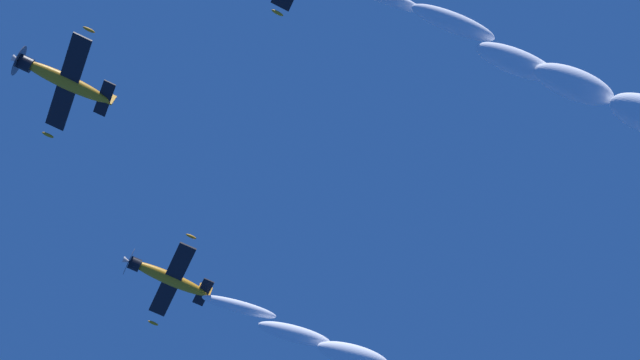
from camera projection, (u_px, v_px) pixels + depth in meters
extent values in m
ellipsoid|color=orange|center=(66.00, 82.00, 64.56)|extent=(5.63, 4.69, 1.80)
cylinder|color=black|center=(26.00, 64.00, 64.29)|extent=(1.30, 1.49, 1.25)
cone|color=white|center=(17.00, 60.00, 64.24)|extent=(0.82, 0.86, 0.62)
cylinder|color=#3F3F47|center=(19.00, 61.00, 64.25)|extent=(1.40, 2.19, 2.55)
cube|color=black|center=(68.00, 83.00, 64.42)|extent=(5.82, 6.94, 1.86)
ellipsoid|color=orange|center=(89.00, 30.00, 63.47)|extent=(0.82, 0.73, 0.36)
ellipsoid|color=orange|center=(48.00, 135.00, 65.38)|extent=(0.82, 0.73, 0.36)
cube|color=black|center=(104.00, 98.00, 64.86)|extent=(2.38, 2.71, 0.75)
cube|color=orange|center=(107.00, 98.00, 65.32)|extent=(0.93, 0.93, 1.15)
ellipsoid|color=#1E232D|center=(64.00, 79.00, 64.91)|extent=(1.55, 1.48, 0.87)
ellipsoid|color=orange|center=(277.00, 13.00, 62.28)|extent=(0.82, 0.72, 0.40)
ellipsoid|color=orange|center=(170.00, 279.00, 73.72)|extent=(5.63, 4.71, 1.67)
cylinder|color=black|center=(135.00, 264.00, 73.41)|extent=(1.31, 1.47, 1.22)
cone|color=white|center=(127.00, 261.00, 73.34)|extent=(0.83, 0.85, 0.60)
cylinder|color=#3F3F47|center=(129.00, 262.00, 73.36)|extent=(1.42, 2.14, 2.53)
cube|color=black|center=(172.00, 280.00, 73.59)|extent=(5.83, 6.97, 1.72)
ellipsoid|color=orange|center=(191.00, 236.00, 72.58)|extent=(0.82, 0.73, 0.34)
ellipsoid|color=orange|center=(153.00, 323.00, 74.61)|extent=(0.82, 0.73, 0.34)
cube|color=black|center=(203.00, 292.00, 74.07)|extent=(2.38, 2.72, 0.69)
cube|color=orange|center=(205.00, 290.00, 74.53)|extent=(0.94, 0.92, 1.13)
ellipsoid|color=#1E232D|center=(167.00, 275.00, 74.06)|extent=(1.55, 1.48, 0.84)
ellipsoid|color=white|center=(454.00, 23.00, 62.11)|extent=(5.72, 4.85, 2.07)
ellipsoid|color=white|center=(516.00, 62.00, 62.90)|extent=(5.99, 5.17, 2.44)
ellipsoid|color=white|center=(574.00, 84.00, 63.17)|extent=(6.25, 5.50, 2.81)
ellipsoid|color=white|center=(240.00, 307.00, 74.22)|extent=(5.46, 4.53, 1.70)
ellipsoid|color=white|center=(295.00, 334.00, 74.55)|extent=(5.72, 4.85, 2.07)
ellipsoid|color=white|center=(353.00, 356.00, 74.76)|extent=(5.99, 5.17, 2.44)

